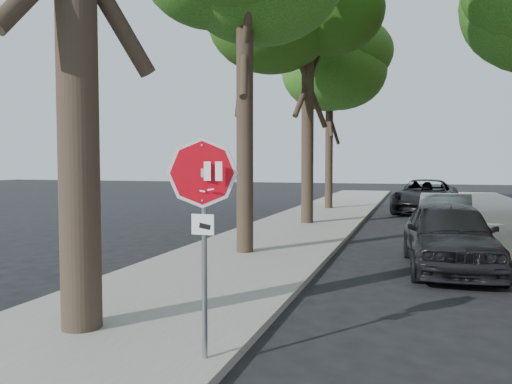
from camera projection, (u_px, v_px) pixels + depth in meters
ground at (261, 375)px, 5.71m from camera, size 120.00×120.00×0.00m
sidewalk_left at (293, 230)px, 17.88m from camera, size 4.00×55.00×0.12m
curb_left at (350, 232)px, 17.26m from camera, size 0.12×55.00×0.13m
curb_right at (489, 238)px, 15.93m from camera, size 0.12×55.00×0.13m
stop_sign at (203, 205)px, 5.79m from camera, size 0.76×0.34×2.61m
tree_mid_b at (308, 21)px, 19.44m from camera, size 5.88×5.46×10.36m
tree_far at (330, 73)px, 26.23m from camera, size 5.29×4.91×9.33m
car_a at (449, 235)px, 11.45m from camera, size 2.20×4.80×1.60m
car_b at (445, 217)px, 16.02m from camera, size 1.84×4.54×1.46m
car_d at (426, 196)px, 24.88m from camera, size 3.54×6.34×1.68m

